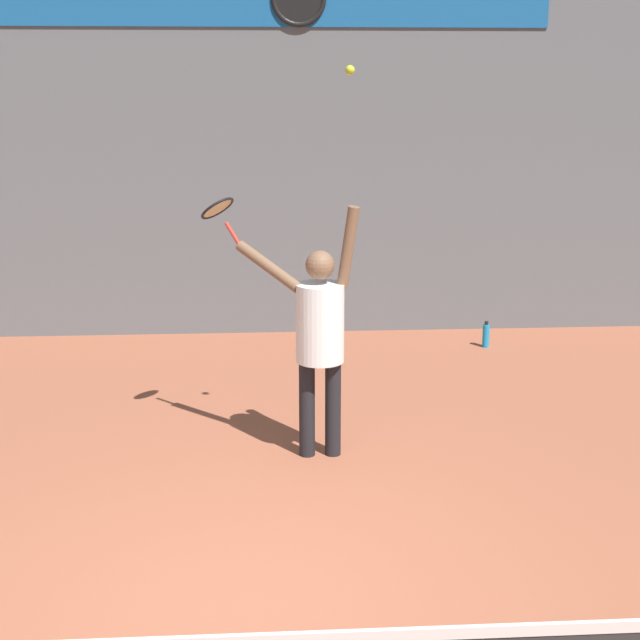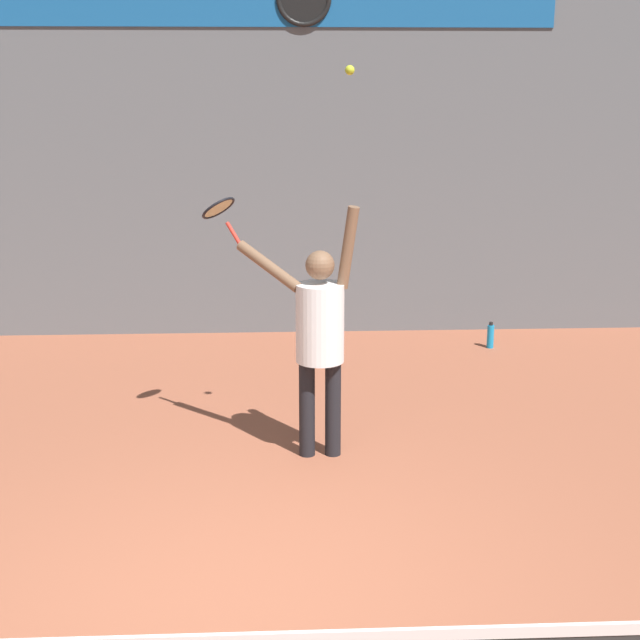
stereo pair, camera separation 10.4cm
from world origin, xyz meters
name	(u,v)px [view 2 (the right image)]	position (x,y,z in m)	size (l,w,h in m)	color
ground_plane	(230,621)	(0.00, 0.00, 0.00)	(18.00, 18.00, 0.00)	#9E563D
back_wall	(251,125)	(0.00, 6.14, 2.50)	(18.00, 0.10, 5.00)	slate
tennis_player	(319,330)	(0.62, 2.34, 1.07)	(0.99, 0.61, 2.07)	black
tennis_racket	(220,210)	(-0.18, 2.83, 1.96)	(0.39, 0.40, 0.40)	red
tennis_ball	(350,70)	(0.84, 2.25, 3.06)	(0.07, 0.07, 0.07)	#CCDB2D
water_bottle	(490,336)	(2.74, 5.31, 0.14)	(0.08, 0.08, 0.31)	#198CCC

